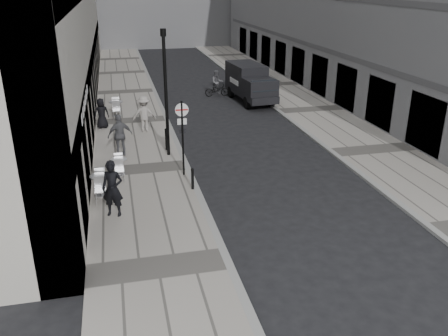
# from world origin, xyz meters

# --- Properties ---
(ground) EXTENTS (120.00, 120.00, 0.00)m
(ground) POSITION_xyz_m (0.00, 0.00, 0.00)
(ground) COLOR black
(ground) RESTS_ON ground
(sidewalk) EXTENTS (4.00, 60.00, 0.12)m
(sidewalk) POSITION_xyz_m (-2.00, 18.00, 0.06)
(sidewalk) COLOR #9F9890
(sidewalk) RESTS_ON ground
(far_sidewalk) EXTENTS (4.00, 60.00, 0.12)m
(far_sidewalk) POSITION_xyz_m (9.00, 18.00, 0.06)
(far_sidewalk) COLOR #9F9890
(far_sidewalk) RESTS_ON ground
(walking_man) EXTENTS (0.83, 0.68, 1.98)m
(walking_man) POSITION_xyz_m (-3.14, 6.22, 1.11)
(walking_man) COLOR black
(walking_man) RESTS_ON sidewalk
(sign_post) EXTENTS (0.54, 0.09, 3.13)m
(sign_post) POSITION_xyz_m (-0.27, 9.28, 2.13)
(sign_post) COLOR black
(sign_post) RESTS_ON sidewalk
(lamppost) EXTENTS (0.25, 0.25, 5.64)m
(lamppost) POSITION_xyz_m (-0.60, 11.80, 3.26)
(lamppost) COLOR black
(lamppost) RESTS_ON sidewalk
(bollard_near) EXTENTS (0.11, 0.11, 0.81)m
(bollard_near) POSITION_xyz_m (-0.15, 7.75, 0.53)
(bollard_near) COLOR black
(bollard_near) RESTS_ON sidewalk
(bollard_far) EXTENTS (0.13, 0.13, 0.99)m
(bollard_far) POSITION_xyz_m (-0.60, 12.50, 0.61)
(bollard_far) COLOR black
(bollard_far) RESTS_ON sidewalk
(panel_van) EXTENTS (2.30, 5.25, 2.41)m
(panel_van) POSITION_xyz_m (5.99, 21.30, 1.35)
(panel_van) COLOR black
(panel_van) RESTS_ON ground
(cyclist) EXTENTS (1.71, 0.66, 1.83)m
(cyclist) POSITION_xyz_m (4.17, 23.17, 0.71)
(cyclist) COLOR black
(cyclist) RESTS_ON ground
(pedestrian_a) EXTENTS (1.23, 0.77, 1.95)m
(pedestrian_a) POSITION_xyz_m (-2.73, 12.20, 1.10)
(pedestrian_a) COLOR #5B5C61
(pedestrian_a) RESTS_ON sidewalk
(pedestrian_b) EXTENTS (1.31, 0.87, 1.89)m
(pedestrian_b) POSITION_xyz_m (-1.38, 15.76, 1.06)
(pedestrian_b) COLOR #A39C96
(pedestrian_b) RESTS_ON sidewalk
(pedestrian_c) EXTENTS (0.86, 0.62, 1.63)m
(pedestrian_c) POSITION_xyz_m (-3.60, 16.82, 0.94)
(pedestrian_c) COLOR black
(pedestrian_c) RESTS_ON sidewalk
(cafe_table_near) EXTENTS (0.66, 1.49, 0.85)m
(cafe_table_near) POSITION_xyz_m (-2.87, 9.79, 0.55)
(cafe_table_near) COLOR silver
(cafe_table_near) RESTS_ON sidewalk
(cafe_table_mid) EXTENTS (0.74, 1.67, 0.95)m
(cafe_table_mid) POSITION_xyz_m (-3.60, 7.93, 0.60)
(cafe_table_mid) COLOR silver
(cafe_table_mid) RESTS_ON sidewalk
(cafe_table_far) EXTENTS (0.80, 1.82, 1.03)m
(cafe_table_far) POSITION_xyz_m (-2.80, 19.07, 0.64)
(cafe_table_far) COLOR silver
(cafe_table_far) RESTS_ON sidewalk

